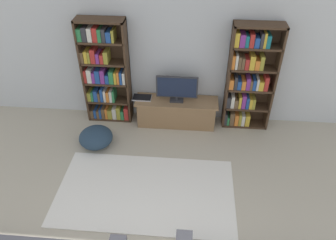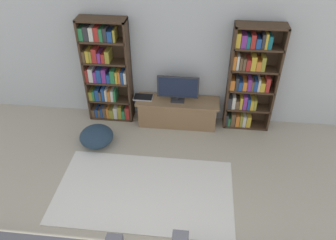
{
  "view_description": "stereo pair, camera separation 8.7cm",
  "coord_description": "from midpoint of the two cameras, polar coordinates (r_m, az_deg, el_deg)",
  "views": [
    {
      "loc": [
        0.38,
        -0.92,
        3.74
      ],
      "look_at": [
        0.04,
        3.1,
        0.7
      ],
      "focal_mm": 35.0,
      "sensor_mm": 36.0,
      "label": 1
    },
    {
      "loc": [
        0.47,
        -0.91,
        3.74
      ],
      "look_at": [
        0.04,
        3.1,
        0.7
      ],
      "focal_mm": 35.0,
      "sensor_mm": 36.0,
      "label": 2
    }
  ],
  "objects": [
    {
      "name": "laptop",
      "position": [
        5.93,
        -4.96,
        3.9
      ],
      "size": [
        0.34,
        0.22,
        0.03
      ],
      "color": "#B7B7BC",
      "rests_on": "tv_stand"
    },
    {
      "name": "beanbag_ottoman",
      "position": [
        5.7,
        -12.87,
        -2.97
      ],
      "size": [
        0.57,
        0.57,
        0.32
      ],
      "primitive_type": "ellipsoid",
      "color": "#23384C",
      "rests_on": "ground_plane"
    },
    {
      "name": "tv_stand",
      "position": [
        5.99,
        1.07,
        1.42
      ],
      "size": [
        1.48,
        0.44,
        0.5
      ],
      "color": "#8E6B47",
      "rests_on": "ground_plane"
    },
    {
      "name": "bookshelf_right",
      "position": [
        5.76,
        13.36,
        7.03
      ],
      "size": [
        0.81,
        0.3,
        1.92
      ],
      "color": "#422D1E",
      "rests_on": "ground_plane"
    },
    {
      "name": "area_rug",
      "position": [
        4.93,
        -4.43,
        -12.3
      ],
      "size": [
        2.58,
        1.46,
        0.02
      ],
      "color": "white",
      "rests_on": "ground_plane"
    },
    {
      "name": "wall_back",
      "position": [
        5.71,
        0.19,
        11.72
      ],
      "size": [
        8.8,
        0.06,
        2.6
      ],
      "color": "silver",
      "rests_on": "ground_plane"
    },
    {
      "name": "television",
      "position": [
        5.71,
        1.12,
        5.54
      ],
      "size": [
        0.73,
        0.16,
        0.49
      ],
      "color": "#2D2D33",
      "rests_on": "tv_stand"
    },
    {
      "name": "bookshelf_left",
      "position": [
        5.92,
        -11.33,
        7.89
      ],
      "size": [
        0.81,
        0.3,
        1.92
      ],
      "color": "#422D1E",
      "rests_on": "ground_plane"
    }
  ]
}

